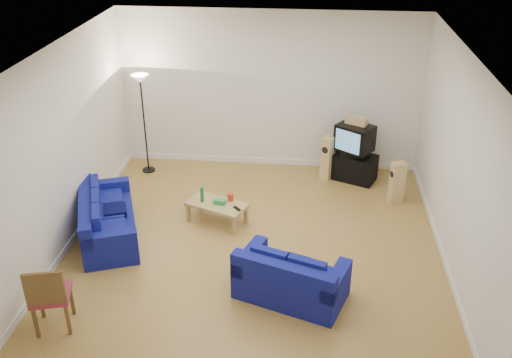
# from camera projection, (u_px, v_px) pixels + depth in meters

# --- Properties ---
(room) EXTENTS (6.01, 6.51, 3.21)m
(room) POSITION_uv_depth(u_px,v_px,m) (253.00, 165.00, 8.49)
(room) COLOR brown
(room) RESTS_ON ground
(sofa_three_seat) EXTENTS (1.48, 2.12, 0.75)m
(sofa_three_seat) POSITION_uv_depth(u_px,v_px,m) (105.00, 222.00, 9.46)
(sofa_three_seat) COLOR #0B0F61
(sofa_three_seat) RESTS_ON ground
(sofa_loveseat) EXTENTS (1.70, 1.30, 0.75)m
(sofa_loveseat) POSITION_uv_depth(u_px,v_px,m) (290.00, 281.00, 8.03)
(sofa_loveseat) COLOR #0B0F61
(sofa_loveseat) RESTS_ON ground
(coffee_table) EXTENTS (1.14, 0.87, 0.37)m
(coffee_table) POSITION_uv_depth(u_px,v_px,m) (217.00, 206.00, 9.84)
(coffee_table) COLOR tan
(coffee_table) RESTS_ON ground
(bottle) EXTENTS (0.07, 0.07, 0.27)m
(bottle) POSITION_uv_depth(u_px,v_px,m) (202.00, 195.00, 9.81)
(bottle) COLOR #197233
(bottle) RESTS_ON coffee_table
(tissue_box) EXTENTS (0.23, 0.16, 0.08)m
(tissue_box) POSITION_uv_depth(u_px,v_px,m) (220.00, 202.00, 9.78)
(tissue_box) COLOR green
(tissue_box) RESTS_ON coffee_table
(red_canister) EXTENTS (0.14, 0.14, 0.14)m
(red_canister) POSITION_uv_depth(u_px,v_px,m) (230.00, 197.00, 9.87)
(red_canister) COLOR red
(red_canister) RESTS_ON coffee_table
(remote) EXTENTS (0.15, 0.16, 0.02)m
(remote) POSITION_uv_depth(u_px,v_px,m) (237.00, 209.00, 9.64)
(remote) COLOR black
(remote) RESTS_ON coffee_table
(tv_stand) EXTENTS (0.99, 0.79, 0.53)m
(tv_stand) POSITION_uv_depth(u_px,v_px,m) (353.00, 167.00, 11.31)
(tv_stand) COLOR black
(tv_stand) RESTS_ON ground
(av_receiver) EXTENTS (0.49, 0.40, 0.11)m
(av_receiver) POSITION_uv_depth(u_px,v_px,m) (352.00, 152.00, 11.16)
(av_receiver) COLOR black
(av_receiver) RESTS_ON tv_stand
(television) EXTENTS (0.83, 0.78, 0.51)m
(television) POSITION_uv_depth(u_px,v_px,m) (355.00, 138.00, 11.01)
(television) COLOR black
(television) RESTS_ON av_receiver
(centre_speaker) EXTENTS (0.45, 0.35, 0.15)m
(centre_speaker) POSITION_uv_depth(u_px,v_px,m) (356.00, 121.00, 10.92)
(centre_speaker) COLOR tan
(centre_speaker) RESTS_ON television
(speaker_left) EXTENTS (0.31, 0.33, 0.90)m
(speaker_left) POSITION_uv_depth(u_px,v_px,m) (328.00, 158.00, 11.27)
(speaker_left) COLOR tan
(speaker_left) RESTS_ON ground
(speaker_right) EXTENTS (0.29, 0.25, 0.81)m
(speaker_right) POSITION_uv_depth(u_px,v_px,m) (397.00, 183.00, 10.41)
(speaker_right) COLOR tan
(speaker_right) RESTS_ON ground
(floor_lamp) EXTENTS (0.35, 0.35, 2.04)m
(floor_lamp) POSITION_uv_depth(u_px,v_px,m) (141.00, 93.00, 10.98)
(floor_lamp) COLOR black
(floor_lamp) RESTS_ON ground
(dining_chair) EXTENTS (0.60, 0.60, 1.03)m
(dining_chair) POSITION_uv_depth(u_px,v_px,m) (49.00, 295.00, 7.32)
(dining_chair) COLOR brown
(dining_chair) RESTS_ON ground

